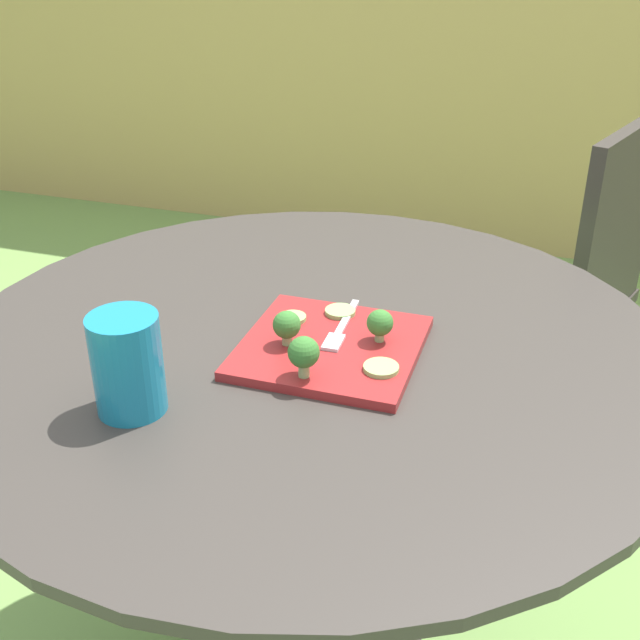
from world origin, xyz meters
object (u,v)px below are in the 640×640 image
at_px(salad_plate, 331,347).
at_px(patio_chair, 559,278).
at_px(fork, 341,329).
at_px(drinking_glass, 128,369).

bearing_deg(salad_plate, patio_chair, 70.71).
bearing_deg(fork, patio_chair, 70.05).
xyz_separation_m(patio_chair, fork, (-0.29, -0.80, 0.23)).
bearing_deg(patio_chair, salad_plate, -109.29).
relative_size(salad_plate, fork, 1.57).
bearing_deg(fork, drinking_glass, -128.26).
height_order(patio_chair, salad_plate, patio_chair).
bearing_deg(patio_chair, fork, -109.95).
xyz_separation_m(salad_plate, drinking_glass, (-0.19, -0.21, 0.05)).
bearing_deg(salad_plate, drinking_glass, -132.51).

